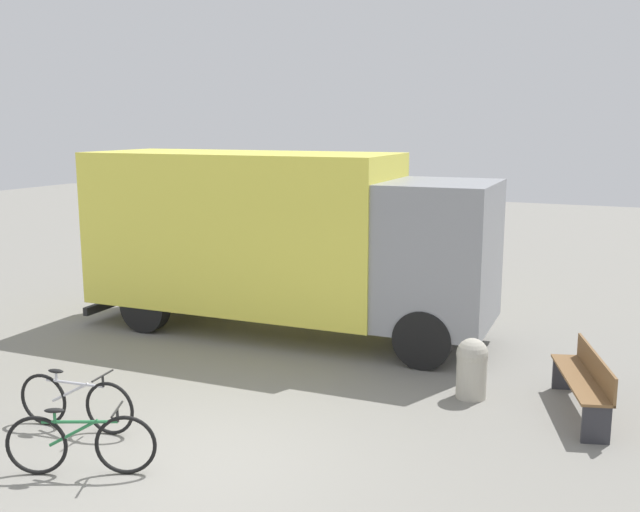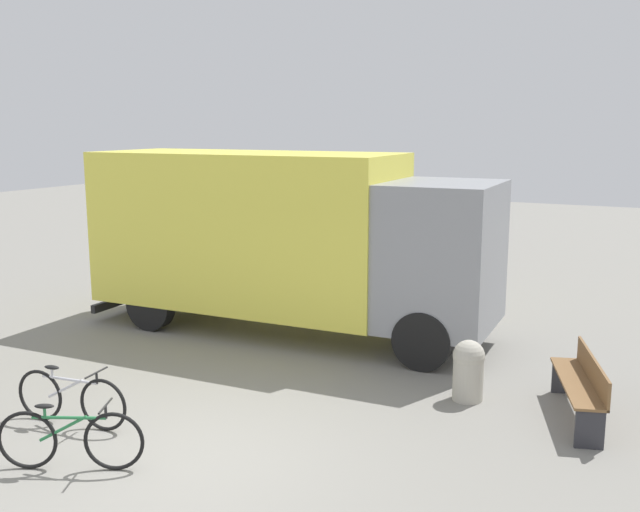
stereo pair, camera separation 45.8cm
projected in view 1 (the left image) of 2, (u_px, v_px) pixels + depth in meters
ground_plane at (202, 463)px, 8.14m from camera, size 60.00×60.00×0.00m
delivery_truck at (280, 235)px, 13.03m from camera, size 7.62×2.48×3.31m
park_bench at (585, 379)px, 9.44m from camera, size 0.94×1.96×0.85m
bicycle_near at (76, 402)px, 8.98m from camera, size 1.66×0.44×0.77m
bicycle_middle at (81, 443)px, 7.82m from camera, size 1.53×0.75×0.77m
bollard_near_bench at (472, 366)px, 10.03m from camera, size 0.45×0.45×0.86m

